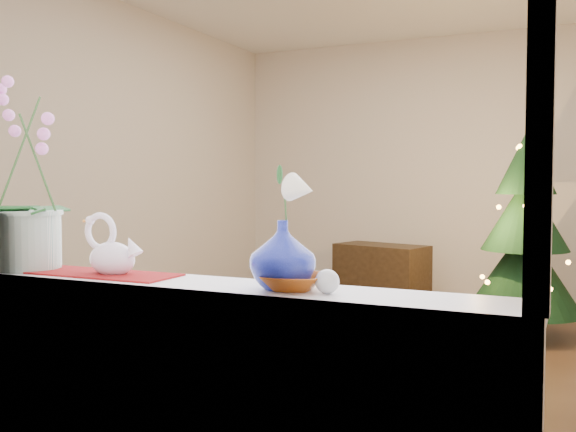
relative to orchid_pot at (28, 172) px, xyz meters
The scene contains 15 objects.
ground 2.77m from the orchid_pot, 75.43° to the left, with size 5.00×5.00×0.00m, color #362216.
wall_back 4.92m from the orchid_pot, 82.77° to the left, with size 4.50×0.10×2.70m, color beige.
wall_front 0.64m from the orchid_pot, 10.91° to the right, with size 4.50×0.10×2.70m, color beige.
wall_left 2.89m from the orchid_pot, 124.42° to the left, with size 0.10×5.00×2.70m, color beige.
windowsill 0.72m from the orchid_pot, ahead, with size 2.20×0.26×0.04m, color white.
window_frame 0.76m from the orchid_pot, ahead, with size 2.22×0.06×1.60m, color white, non-canonical shape.
runner 0.42m from the orchid_pot, ahead, with size 0.70×0.20×0.01m, color maroon.
orchid_pot is the anchor object (origin of this frame).
swan 0.44m from the orchid_pot, ahead, with size 0.23×0.11×0.20m, color white, non-canonical shape.
blue_vase 1.03m from the orchid_pot, ahead, with size 0.22×0.22×0.23m, color navy.
lily 1.00m from the orchid_pot, ahead, with size 0.13×0.07×0.17m, color white, non-canonical shape.
paperweight 1.19m from the orchid_pot, ahead, with size 0.07×0.07×0.07m, color silver.
amber_dish 1.08m from the orchid_pot, ahead, with size 0.16×0.16×0.04m, color #A64911.
xmas_tree 4.02m from the orchid_pot, 69.70° to the left, with size 0.90×0.90×1.64m, color black, non-canonical shape.
side_table 4.32m from the orchid_pot, 89.06° to the left, with size 0.85×0.43×0.64m, color black.
Camera 1 is at (1.17, -4.07, 1.23)m, focal length 40.00 mm.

